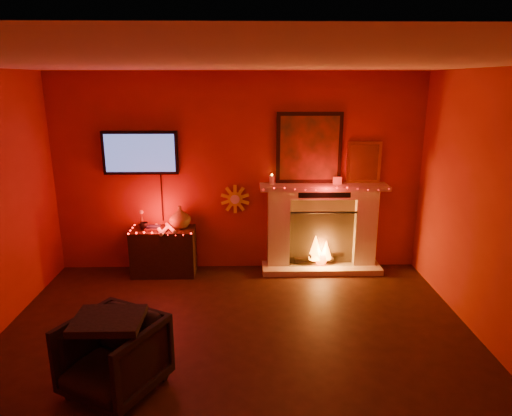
# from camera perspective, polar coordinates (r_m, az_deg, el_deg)

# --- Properties ---
(room) EXTENTS (5.00, 5.00, 5.00)m
(room) POSITION_cam_1_polar(r_m,az_deg,el_deg) (3.81, -2.77, -3.11)
(room) COLOR black
(room) RESTS_ON ground
(floor) EXTENTS (5.00, 5.00, 0.00)m
(floor) POSITION_cam_1_polar(r_m,az_deg,el_deg) (4.43, -2.53, -19.90)
(floor) COLOR black
(floor) RESTS_ON ground
(fireplace) EXTENTS (1.72, 0.40, 2.18)m
(fireplace) POSITION_cam_1_polar(r_m,az_deg,el_deg) (6.35, 8.18, -1.44)
(fireplace) COLOR beige
(fireplace) RESTS_ON floor
(tv) EXTENTS (1.00, 0.07, 1.24)m
(tv) POSITION_cam_1_polar(r_m,az_deg,el_deg) (6.28, -14.26, 6.68)
(tv) COLOR black
(tv) RESTS_ON room
(sunburst_clock) EXTENTS (0.40, 0.03, 0.40)m
(sunburst_clock) POSITION_cam_1_polar(r_m,az_deg,el_deg) (6.28, -2.64, 1.12)
(sunburst_clock) COLOR yellow
(sunburst_clock) RESTS_ON room
(console_table) EXTENTS (0.85, 0.52, 0.95)m
(console_table) POSITION_cam_1_polar(r_m,az_deg,el_deg) (6.36, -11.30, -4.86)
(console_table) COLOR black
(console_table) RESTS_ON floor
(armchair) EXTENTS (0.98, 0.98, 0.67)m
(armchair) POSITION_cam_1_polar(r_m,az_deg,el_deg) (4.21, -17.37, -17.25)
(armchair) COLOR black
(armchair) RESTS_ON floor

